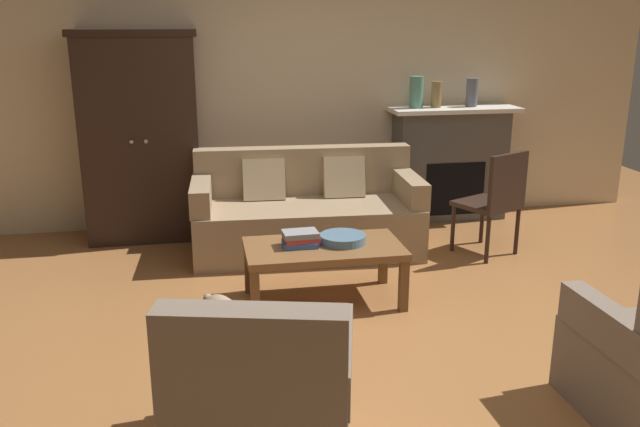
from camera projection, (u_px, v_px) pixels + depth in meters
ground_plane at (348, 328)px, 4.36m from camera, size 9.60×9.60×0.00m
back_wall at (291, 78)px, 6.37m from camera, size 7.20×0.10×2.80m
fireplace at (450, 162)px, 6.64m from camera, size 1.26×0.48×1.12m
armoire at (141, 136)px, 5.95m from camera, size 1.06×0.57×1.86m
couch at (306, 215)px, 5.75m from camera, size 1.96×0.94×0.86m
coffee_table at (324, 253)px, 4.68m from camera, size 1.10×0.60×0.42m
fruit_bowl at (343, 239)px, 4.72m from camera, size 0.33×0.33×0.06m
book_stack at (300, 239)px, 4.64m from camera, size 0.26×0.19×0.11m
mantel_vase_jade at (416, 92)px, 6.36m from camera, size 0.13×0.13×0.30m
mantel_vase_bronze at (436, 94)px, 6.40m from camera, size 0.10×0.10×0.25m
mantel_vase_slate at (472, 92)px, 6.46m from camera, size 0.11×0.11×0.27m
armchair_near_left at (263, 402)px, 2.95m from camera, size 0.92×0.93×0.88m
side_chair_wooden at (496, 197)px, 5.57m from camera, size 0.59×0.59×0.90m
dog at (224, 318)px, 3.94m from camera, size 0.32×0.55×0.39m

